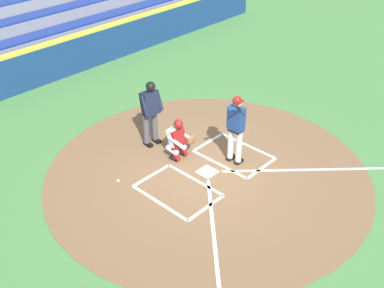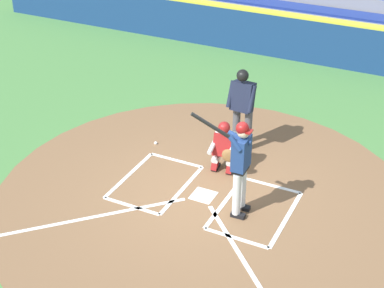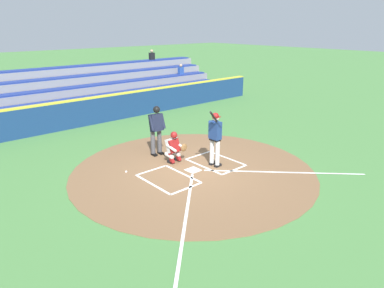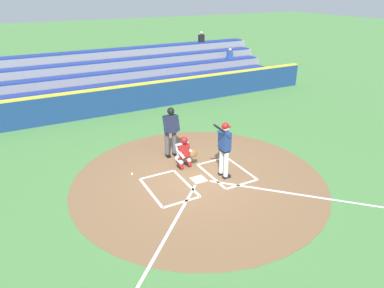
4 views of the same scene
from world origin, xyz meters
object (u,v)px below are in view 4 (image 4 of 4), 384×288
(catcher, at_px, (184,151))
(baseball, at_px, (132,174))
(plate_umpire, at_px, (171,128))
(batter, at_px, (224,146))

(catcher, distance_m, baseball, 1.88)
(catcher, distance_m, plate_umpire, 1.09)
(catcher, xyz_separation_m, plate_umpire, (0.03, -0.98, 0.49))
(batter, xyz_separation_m, baseball, (2.57, -1.51, -1.06))
(batter, relative_size, catcher, 1.88)
(batter, xyz_separation_m, plate_umpire, (0.83, -2.17, -0.02))
(batter, xyz_separation_m, catcher, (0.80, -1.20, -0.51))
(batter, bearing_deg, catcher, -56.19)
(batter, distance_m, catcher, 1.53)
(batter, distance_m, plate_umpire, 2.33)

